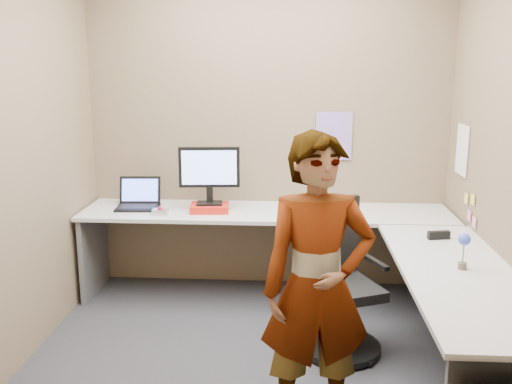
# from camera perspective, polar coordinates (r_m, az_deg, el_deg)

# --- Properties ---
(ground) EXTENTS (3.00, 3.00, 0.00)m
(ground) POSITION_cam_1_polar(r_m,az_deg,el_deg) (3.95, 0.20, -15.85)
(ground) COLOR #2A2B30
(ground) RESTS_ON ground
(wall_back) EXTENTS (3.00, 0.00, 3.00)m
(wall_back) POSITION_cam_1_polar(r_m,az_deg,el_deg) (4.80, 1.19, 6.30)
(wall_back) COLOR brown
(wall_back) RESTS_ON ground
(wall_right) EXTENTS (0.00, 2.70, 2.70)m
(wall_right) POSITION_cam_1_polar(r_m,az_deg,el_deg) (3.73, 23.92, 3.29)
(wall_right) COLOR brown
(wall_right) RESTS_ON ground
(wall_left) EXTENTS (0.00, 2.70, 2.70)m
(wall_left) POSITION_cam_1_polar(r_m,az_deg,el_deg) (3.90, -22.40, 3.80)
(wall_left) COLOR brown
(wall_left) RESTS_ON ground
(desk) EXTENTS (2.98, 2.58, 0.73)m
(desk) POSITION_cam_1_polar(r_m,az_deg,el_deg) (4.07, 6.74, -6.02)
(desk) COLOR beige
(desk) RESTS_ON ground
(paper_ream) EXTENTS (0.32, 0.25, 0.06)m
(paper_ream) POSITION_cam_1_polar(r_m,az_deg,el_deg) (4.58, -4.66, -1.58)
(paper_ream) COLOR red
(paper_ream) RESTS_ON desk
(monitor) EXTENTS (0.48, 0.16, 0.46)m
(monitor) POSITION_cam_1_polar(r_m,az_deg,el_deg) (4.53, -4.70, 2.15)
(monitor) COLOR black
(monitor) RESTS_ON paper_ream
(laptop) EXTENTS (0.35, 0.30, 0.24)m
(laptop) POSITION_cam_1_polar(r_m,az_deg,el_deg) (4.79, -11.64, -0.77)
(laptop) COLOR black
(laptop) RESTS_ON desk
(trackball_mouse) EXTENTS (0.12, 0.08, 0.07)m
(trackball_mouse) POSITION_cam_1_polar(r_m,az_deg,el_deg) (4.52, -9.55, -1.96)
(trackball_mouse) COLOR #B7B7BC
(trackball_mouse) RESTS_ON desk
(origami) EXTENTS (0.10, 0.10, 0.06)m
(origami) POSITION_cam_1_polar(r_m,az_deg,el_deg) (4.46, 3.65, -1.96)
(origami) COLOR white
(origami) RESTS_ON desk
(stapler) EXTENTS (0.16, 0.07, 0.05)m
(stapler) POSITION_cam_1_polar(r_m,az_deg,el_deg) (4.05, 17.81, -4.13)
(stapler) COLOR black
(stapler) RESTS_ON desk
(flower) EXTENTS (0.07, 0.07, 0.22)m
(flower) POSITION_cam_1_polar(r_m,az_deg,el_deg) (3.49, 20.08, -5.05)
(flower) COLOR brown
(flower) RESTS_ON desk
(calendar_purple) EXTENTS (0.30, 0.01, 0.40)m
(calendar_purple) POSITION_cam_1_polar(r_m,az_deg,el_deg) (4.80, 7.79, 5.58)
(calendar_purple) COLOR #846BB7
(calendar_purple) RESTS_ON wall_back
(calendar_white) EXTENTS (0.01, 0.28, 0.38)m
(calendar_white) POSITION_cam_1_polar(r_m,az_deg,el_deg) (4.59, 19.92, 3.97)
(calendar_white) COLOR white
(calendar_white) RESTS_ON wall_right
(sticky_note_a) EXTENTS (0.01, 0.07, 0.07)m
(sticky_note_a) POSITION_cam_1_polar(r_m,az_deg,el_deg) (4.31, 20.87, -0.70)
(sticky_note_a) COLOR #F2E059
(sticky_note_a) RESTS_ON wall_right
(sticky_note_b) EXTENTS (0.01, 0.07, 0.07)m
(sticky_note_b) POSITION_cam_1_polar(r_m,az_deg,el_deg) (4.39, 20.55, -2.20)
(sticky_note_b) COLOR pink
(sticky_note_b) RESTS_ON wall_right
(sticky_note_c) EXTENTS (0.01, 0.07, 0.07)m
(sticky_note_c) POSITION_cam_1_polar(r_m,az_deg,el_deg) (4.28, 20.98, -2.87)
(sticky_note_c) COLOR pink
(sticky_note_c) RESTS_ON wall_right
(sticky_note_d) EXTENTS (0.01, 0.07, 0.07)m
(sticky_note_d) POSITION_cam_1_polar(r_m,az_deg,el_deg) (4.46, 20.29, -0.63)
(sticky_note_d) COLOR #F2E059
(sticky_note_d) RESTS_ON wall_right
(office_chair) EXTENTS (0.58, 0.58, 1.00)m
(office_chair) POSITION_cam_1_polar(r_m,az_deg,el_deg) (3.89, 8.22, -9.80)
(office_chair) COLOR black
(office_chair) RESTS_ON ground
(person) EXTENTS (0.63, 0.46, 1.58)m
(person) POSITION_cam_1_polar(r_m,az_deg,el_deg) (2.94, 6.15, -9.44)
(person) COLOR #999399
(person) RESTS_ON ground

